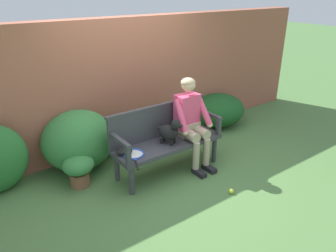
{
  "coord_description": "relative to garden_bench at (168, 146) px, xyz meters",
  "views": [
    {
      "loc": [
        -2.41,
        -3.37,
        2.53
      ],
      "look_at": [
        0.0,
        0.0,
        0.72
      ],
      "focal_mm": 34.47,
      "sensor_mm": 36.0,
      "label": 1
    }
  ],
  "objects": [
    {
      "name": "bench_armrest_right_end",
      "position": [
        0.77,
        -0.09,
        0.27
      ],
      "size": [
        0.06,
        0.53,
        0.28
      ],
      "color": "#38383D",
      "rests_on": "garden_bench"
    },
    {
      "name": "ground_plane",
      "position": [
        0.0,
        0.0,
        -0.41
      ],
      "size": [
        40.0,
        40.0,
        0.0
      ],
      "primitive_type": "plane",
      "color": "#4C753D"
    },
    {
      "name": "tennis_ball",
      "position": [
        0.34,
        -0.96,
        -0.38
      ],
      "size": [
        0.07,
        0.07,
        0.07
      ],
      "primitive_type": "sphere",
      "color": "#CCDB33",
      "rests_on": "ground"
    },
    {
      "name": "bench_backrest",
      "position": [
        0.0,
        0.24,
        0.32
      ],
      "size": [
        1.66,
        0.06,
        0.5
      ],
      "color": "#38383D",
      "rests_on": "garden_bench"
    },
    {
      "name": "hedge_bush_far_right",
      "position": [
        1.8,
        0.85,
        -0.11
      ],
      "size": [
        1.1,
        0.94,
        0.61
      ],
      "primitive_type": "ellipsoid",
      "color": "#194C1E",
      "rests_on": "ground"
    },
    {
      "name": "bench_armrest_left_end",
      "position": [
        -0.77,
        -0.09,
        0.27
      ],
      "size": [
        0.06,
        0.53,
        0.28
      ],
      "color": "#38383D",
      "rests_on": "garden_bench"
    },
    {
      "name": "brick_garden_fence",
      "position": [
        0.0,
        1.25,
        0.64
      ],
      "size": [
        8.0,
        0.3,
        2.1
      ],
      "primitive_type": "cube",
      "color": "#9E5642",
      "rests_on": "ground"
    },
    {
      "name": "person_seated",
      "position": [
        0.39,
        -0.02,
        0.33
      ],
      "size": [
        0.56,
        0.67,
        1.34
      ],
      "color": "black",
      "rests_on": "ground"
    },
    {
      "name": "baseball_glove",
      "position": [
        -0.68,
        0.05,
        0.11
      ],
      "size": [
        0.27,
        0.25,
        0.09
      ],
      "primitive_type": "ellipsoid",
      "rotation": [
        0.0,
        0.0,
        -0.43
      ],
      "color": "black",
      "rests_on": "garden_bench"
    },
    {
      "name": "hedge_bush_mid_left",
      "position": [
        -0.07,
        0.9,
        -0.09
      ],
      "size": [
        0.83,
        0.53,
        0.63
      ],
      "primitive_type": "ellipsoid",
      "color": "#337538",
      "rests_on": "ground"
    },
    {
      "name": "hedge_bush_far_left",
      "position": [
        -1.01,
        0.85,
        0.04
      ],
      "size": [
        1.06,
        0.95,
        0.9
      ],
      "primitive_type": "ellipsoid",
      "color": "#337538",
      "rests_on": "ground"
    },
    {
      "name": "garden_bench",
      "position": [
        0.0,
        0.0,
        0.0
      ],
      "size": [
        1.62,
        0.53,
        0.47
      ],
      "color": "#38383D",
      "rests_on": "ground"
    },
    {
      "name": "potted_plant",
      "position": [
        -1.21,
        0.39,
        -0.14
      ],
      "size": [
        0.42,
        0.42,
        0.45
      ],
      "color": "brown",
      "rests_on": "ground"
    },
    {
      "name": "dog_on_bench",
      "position": [
        -0.0,
        -0.05,
        0.25
      ],
      "size": [
        0.29,
        0.37,
        0.38
      ],
      "color": "black",
      "rests_on": "garden_bench"
    },
    {
      "name": "tennis_racket",
      "position": [
        -0.6,
        -0.06,
        0.07
      ],
      "size": [
        0.38,
        0.58,
        0.03
      ],
      "color": "blue",
      "rests_on": "garden_bench"
    }
  ]
}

